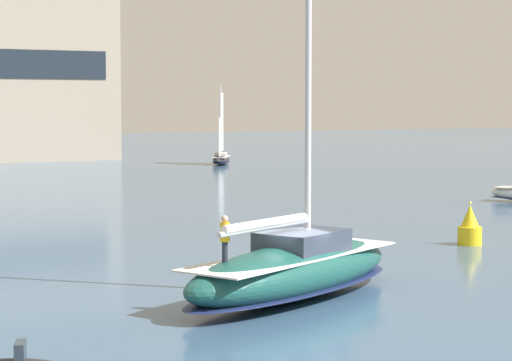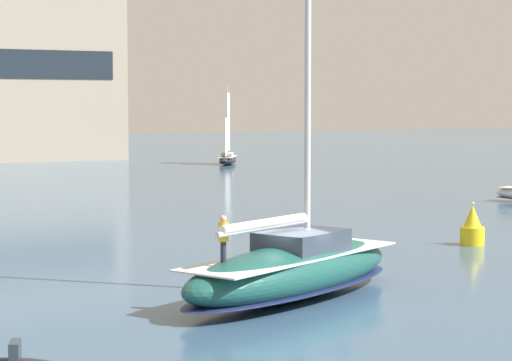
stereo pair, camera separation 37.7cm
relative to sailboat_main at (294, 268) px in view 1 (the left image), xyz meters
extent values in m
plane|color=#385675|center=(-0.03, -0.01, -1.11)|extent=(400.00, 400.00, 0.00)
ellipsoid|color=#194C47|center=(-0.03, -0.01, -0.11)|extent=(12.01, 8.24, 2.00)
ellipsoid|color=#19234C|center=(-0.03, -0.01, -0.66)|extent=(12.13, 8.33, 0.24)
cube|color=silver|center=(-0.03, -0.01, 0.48)|extent=(10.51, 7.14, 0.06)
cube|color=#333D4C|center=(0.50, 0.25, 0.92)|extent=(3.99, 3.55, 0.83)
cylinder|color=silver|center=(0.82, 0.41, 7.87)|extent=(0.24, 0.24, 14.73)
cylinder|color=silver|center=(-1.55, -0.78, 1.68)|extent=(4.83, 2.56, 0.20)
cylinder|color=white|center=(-1.55, -0.78, 1.82)|extent=(4.41, 2.43, 0.32)
cylinder|color=#232838|center=(-3.36, -1.25, 0.93)|extent=(0.27, 0.27, 0.85)
cylinder|color=gold|center=(-3.36, -1.25, 1.68)|extent=(0.46, 0.46, 0.65)
sphere|color=tan|center=(-3.36, -1.25, 2.13)|extent=(0.24, 0.24, 0.24)
ellipsoid|color=#232328|center=(31.94, 74.87, -0.54)|extent=(5.08, 6.65, 1.13)
ellipsoid|color=#19234C|center=(31.94, 74.87, -0.85)|extent=(5.13, 6.71, 0.14)
cube|color=beige|center=(31.94, 74.87, -0.20)|extent=(4.41, 5.81, 0.06)
cube|color=beige|center=(31.76, 74.59, 0.06)|extent=(2.09, 2.27, 0.47)
cylinder|color=silver|center=(31.66, 74.42, 3.99)|extent=(0.13, 0.13, 8.32)
cylinder|color=silver|center=(32.45, 75.69, 0.50)|extent=(1.67, 2.61, 0.11)
cube|color=white|center=(32.38, 75.59, 3.91)|extent=(1.47, 2.36, 6.82)
cube|color=white|center=(31.22, 73.71, 2.12)|extent=(0.79, 1.26, 4.58)
cube|color=#28333D|center=(-11.84, -7.52, -0.07)|extent=(0.47, 0.76, 0.52)
cylinder|color=yellow|center=(14.71, 8.14, -0.65)|extent=(1.22, 1.22, 0.92)
cone|color=yellow|center=(14.71, 8.14, 0.37)|extent=(0.92, 0.92, 1.12)
sphere|color=#F2F266|center=(14.71, 8.14, 1.01)|extent=(0.16, 0.16, 0.16)
camera|label=1|loc=(-17.57, -31.49, 5.99)|focal=70.00mm
camera|label=2|loc=(-17.23, -31.66, 5.99)|focal=70.00mm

